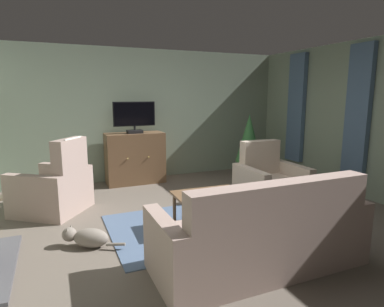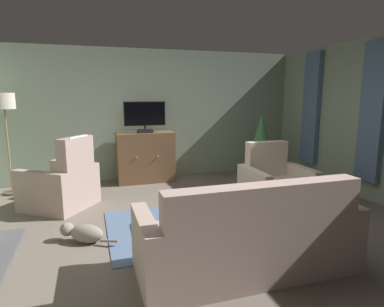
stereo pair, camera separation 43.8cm
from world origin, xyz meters
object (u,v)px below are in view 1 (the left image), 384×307
at_px(tv_cabinet, 135,159).
at_px(armchair_near_window, 54,189).
at_px(television, 134,116).
at_px(sofa_floral, 262,237).
at_px(cat, 87,237).
at_px(folded_newspaper, 222,193).
at_px(armchair_by_fireplace, 270,185).
at_px(coffee_table, 208,197).
at_px(potted_plant_tall_palm_by_window, 249,142).
at_px(tv_remote, 222,189).

bearing_deg(tv_cabinet, armchair_near_window, -142.38).
bearing_deg(tv_cabinet, television, -90.00).
xyz_separation_m(sofa_floral, cat, (-1.57, 1.17, -0.21)).
bearing_deg(cat, television, 64.63).
relative_size(folded_newspaper, armchair_by_fireplace, 0.31).
distance_m(television, coffee_table, 2.70).
height_order(sofa_floral, armchair_near_window, armchair_near_window).
relative_size(armchair_by_fireplace, cat, 1.50).
bearing_deg(folded_newspaper, armchair_by_fireplace, 11.89).
distance_m(potted_plant_tall_palm_by_window, cat, 4.11).
relative_size(tv_remote, potted_plant_tall_palm_by_window, 0.13).
height_order(television, potted_plant_tall_palm_by_window, television).
bearing_deg(armchair_by_fireplace, cat, -171.44).
bearing_deg(cat, tv_cabinet, 65.10).
distance_m(tv_remote, armchair_near_window, 2.49).
distance_m(sofa_floral, armchair_near_window, 3.17).
distance_m(television, sofa_floral, 3.80).
bearing_deg(tv_cabinet, tv_remote, -77.39).
height_order(tv_cabinet, sofa_floral, tv_cabinet).
xyz_separation_m(television, armchair_near_window, (-1.49, -1.09, -0.97)).
height_order(coffee_table, tv_remote, tv_remote).
relative_size(television, coffee_table, 0.90).
distance_m(coffee_table, cat, 1.54).
xyz_separation_m(tv_cabinet, sofa_floral, (0.39, -3.70, -0.15)).
bearing_deg(sofa_floral, armchair_by_fireplace, 51.38).
relative_size(television, potted_plant_tall_palm_by_window, 0.60).
relative_size(tv_cabinet, armchair_by_fireplace, 1.14).
relative_size(television, sofa_floral, 0.37).
bearing_deg(potted_plant_tall_palm_by_window, sofa_floral, -120.83).
xyz_separation_m(tv_cabinet, cat, (-1.17, -2.53, -0.36)).
distance_m(folded_newspaper, potted_plant_tall_palm_by_window, 2.87).
xyz_separation_m(coffee_table, sofa_floral, (0.05, -1.12, -0.09)).
relative_size(tv_remote, folded_newspaper, 0.57).
height_order(television, armchair_by_fireplace, television).
bearing_deg(armchair_by_fireplace, tv_remote, -158.08).
bearing_deg(television, armchair_by_fireplace, -50.79).
bearing_deg(armchair_near_window, tv_remote, -34.14).
bearing_deg(armchair_near_window, armchair_by_fireplace, -16.77).
bearing_deg(sofa_floral, cat, 143.18).
relative_size(armchair_near_window, cat, 1.89).
distance_m(tv_remote, sofa_floral, 1.18).
height_order(television, folded_newspaper, television).
bearing_deg(coffee_table, armchair_near_window, 142.00).
xyz_separation_m(sofa_floral, potted_plant_tall_palm_by_window, (1.93, 3.24, 0.41)).
bearing_deg(folded_newspaper, cat, 161.57).
height_order(tv_cabinet, potted_plant_tall_palm_by_window, potted_plant_tall_palm_by_window).
bearing_deg(tv_cabinet, sofa_floral, -83.95).
xyz_separation_m(armchair_by_fireplace, potted_plant_tall_palm_by_window, (0.66, 1.64, 0.42)).
bearing_deg(tv_remote, tv_cabinet, -147.44).
height_order(television, sofa_floral, television).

